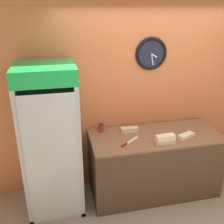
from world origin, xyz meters
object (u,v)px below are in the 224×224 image
Objects in this scene: beverage_cooler at (51,133)px; sandwich_stack_bottom at (165,141)px; sandwich_stack_middle at (165,137)px; chefs_knife at (128,143)px; condiment_jar at (101,128)px; sandwich_flat_right at (186,136)px; sandwich_flat_left at (130,130)px.

beverage_cooler is 1.43m from sandwich_stack_bottom.
sandwich_stack_bottom is 0.06m from sandwich_stack_middle.
chefs_knife is 2.62× the size of condiment_jar.
condiment_jar is (-0.27, 0.40, 0.05)m from chefs_knife.
beverage_cooler is 1.74m from sandwich_flat_right.
sandwich_stack_bottom is 0.95× the size of sandwich_flat_right.
sandwich_stack_bottom is 0.98× the size of sandwich_stack_middle.
sandwich_flat_left is (-0.34, 0.42, 0.00)m from sandwich_stack_bottom.
sandwich_flat_right is at bearing -7.20° from beverage_cooler.
condiment_jar is at bearing 123.54° from chefs_knife.
sandwich_flat_right is (0.34, 0.09, -0.06)m from sandwich_stack_middle.
sandwich_flat_left is at bearing 129.34° from sandwich_stack_bottom.
condiment_jar reaches higher than sandwich_flat_left.
beverage_cooler is 7.65× the size of sandwich_stack_middle.
beverage_cooler is at bearing -163.35° from condiment_jar.
beverage_cooler is at bearing -173.99° from sandwich_flat_left.
beverage_cooler is at bearing 172.80° from sandwich_flat_right.
sandwich_stack_middle reaches higher than sandwich_flat_left.
beverage_cooler is 7.44× the size of sandwich_flat_right.
beverage_cooler reaches higher than sandwich_flat_left.
sandwich_flat_left reaches higher than chefs_knife.
sandwich_flat_left is at bearing 6.01° from beverage_cooler.
sandwich_stack_middle is 0.48m from chefs_knife.
sandwich_stack_middle is 1.04× the size of sandwich_flat_left.
condiment_jar reaches higher than sandwich_flat_right.
sandwich_stack_bottom is at bearing 0.00° from sandwich_stack_middle.
sandwich_flat_right is (0.68, -0.33, -0.00)m from sandwich_flat_left.
sandwich_stack_middle is 0.97× the size of sandwich_flat_right.
sandwich_flat_right is at bearing 15.03° from sandwich_stack_bottom.
sandwich_stack_middle is 0.88m from condiment_jar.
sandwich_flat_left is 0.94× the size of sandwich_flat_right.
sandwich_flat_right is 0.79m from chefs_knife.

